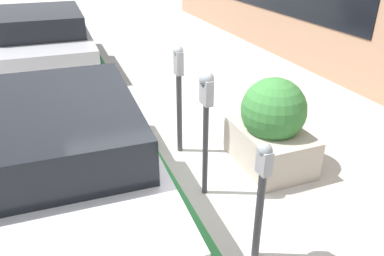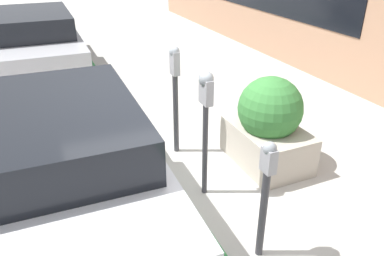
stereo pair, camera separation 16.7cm
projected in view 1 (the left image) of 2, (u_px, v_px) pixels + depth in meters
The scene contains 8 objects.
ground_plane at pixel (185, 197), 4.53m from camera, with size 40.00×40.00×0.00m, color beige.
curb_strip at pixel (179, 198), 4.49m from camera, with size 24.50×0.16×0.04m.
parking_meter_nearest at pixel (262, 189), 3.34m from camera, with size 0.15×0.12×1.27m.
parking_meter_second at pixel (206, 109), 4.11m from camera, with size 0.19×0.17×1.55m.
parking_meter_middle at pixel (179, 87), 5.08m from camera, with size 0.16×0.14×1.56m.
planter_box at pixel (272, 127), 4.96m from camera, with size 1.20×0.85×1.24m.
parked_car_middle at pixel (49, 157), 3.89m from camera, with size 4.15×2.13×1.42m.
parked_car_rear at pixel (43, 38), 8.50m from camera, with size 4.64×2.07×1.40m.
Camera 1 is at (-3.43, 1.25, 2.80)m, focal length 35.00 mm.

